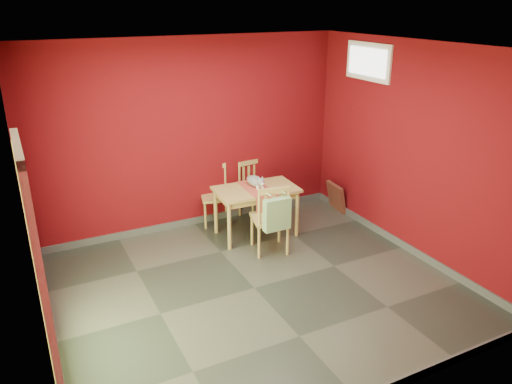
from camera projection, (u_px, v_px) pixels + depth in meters
name	position (u px, v px, depth m)	size (l,w,h in m)	color
ground	(254.00, 288.00, 5.80)	(4.50, 4.50, 0.00)	#2D342D
room_shell	(254.00, 284.00, 5.78)	(4.50, 4.50, 4.50)	#59090E
doorway	(36.00, 260.00, 4.12)	(0.06, 1.01, 2.13)	#B7D838
window	(368.00, 62.00, 6.72)	(0.05, 0.90, 0.50)	white
outlet_plate	(288.00, 188.00, 8.02)	(0.08, 0.01, 0.12)	silver
dining_table	(256.00, 194.00, 6.91)	(1.16, 0.72, 0.70)	#A8904E
table_runner	(260.00, 194.00, 6.80)	(0.36, 0.69, 0.34)	#AD4533
chair_far_left	(215.00, 194.00, 7.37)	(0.50, 0.50, 0.88)	#A8904E
chair_far_right	(254.00, 189.00, 7.58)	(0.46, 0.46, 0.87)	#A8904E
chair_near	(271.00, 218.00, 6.47)	(0.54, 0.54, 0.96)	#A8904E
tote_bag	(277.00, 214.00, 6.22)	(0.35, 0.20, 0.49)	#78A76E
cat	(255.00, 179.00, 6.93)	(0.20, 0.39, 0.19)	slate
picture_frame	(336.00, 197.00, 7.87)	(0.18, 0.45, 0.44)	brown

